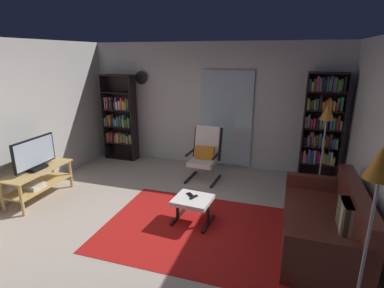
{
  "coord_description": "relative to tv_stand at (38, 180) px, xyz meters",
  "views": [
    {
      "loc": [
        1.55,
        -3.34,
        2.37
      ],
      "look_at": [
        0.16,
        1.02,
        0.99
      ],
      "focal_mm": 28.4,
      "sensor_mm": 36.0,
      "label": 1
    }
  ],
  "objects": [
    {
      "name": "ground_plane",
      "position": [
        2.31,
        -0.32,
        -0.35
      ],
      "size": [
        7.02,
        7.02,
        0.0
      ],
      "primitive_type": "plane",
      "color": "#BCAB9C"
    },
    {
      "name": "wall_back",
      "position": [
        2.31,
        2.58,
        0.95
      ],
      "size": [
        5.6,
        0.06,
        2.6
      ],
      "primitive_type": "cube",
      "color": "silver",
      "rests_on": "ground"
    },
    {
      "name": "glass_door_panel",
      "position": [
        2.65,
        2.51,
        0.7
      ],
      "size": [
        1.1,
        0.01,
        2.0
      ],
      "primitive_type": "cube",
      "color": "silver"
    },
    {
      "name": "area_rug",
      "position": [
        2.8,
        -0.09,
        -0.34
      ],
      "size": [
        2.6,
        1.95,
        0.01
      ],
      "primitive_type": "cube",
      "color": "red",
      "rests_on": "ground"
    },
    {
      "name": "tv_stand",
      "position": [
        0.0,
        0.0,
        0.0
      ],
      "size": [
        0.48,
        1.19,
        0.53
      ],
      "color": "tan",
      "rests_on": "ground"
    },
    {
      "name": "television",
      "position": [
        0.0,
        0.02,
        0.43
      ],
      "size": [
        0.2,
        0.84,
        0.53
      ],
      "color": "black",
      "rests_on": "tv_stand"
    },
    {
      "name": "bookshelf_near_tv",
      "position": [
        0.25,
        2.3,
        0.59
      ],
      "size": [
        0.73,
        0.3,
        1.92
      ],
      "color": "black",
      "rests_on": "ground"
    },
    {
      "name": "bookshelf_near_sofa",
      "position": [
        4.51,
        2.32,
        0.75
      ],
      "size": [
        0.69,
        0.3,
        2.05
      ],
      "color": "black",
      "rests_on": "ground"
    },
    {
      "name": "leather_sofa",
      "position": [
        4.46,
        0.06,
        -0.05
      ],
      "size": [
        0.9,
        1.83,
        0.81
      ],
      "color": "#5D281E",
      "rests_on": "ground"
    },
    {
      "name": "lounge_armchair",
      "position": [
        2.42,
        1.7,
        0.19
      ],
      "size": [
        0.6,
        0.68,
        1.02
      ],
      "color": "black",
      "rests_on": "ground"
    },
    {
      "name": "ottoman",
      "position": [
        2.69,
        0.08,
        -0.03
      ],
      "size": [
        0.56,
        0.52,
        0.38
      ],
      "color": "white",
      "rests_on": "ground"
    },
    {
      "name": "tv_remote",
      "position": [
        2.7,
        0.1,
        0.04
      ],
      "size": [
        0.1,
        0.15,
        0.02
      ],
      "primitive_type": "cube",
      "rotation": [
        0.0,
        0.0,
        -0.43
      ],
      "color": "black",
      "rests_on": "ottoman"
    },
    {
      "name": "cell_phone",
      "position": [
        2.62,
        0.16,
        0.04
      ],
      "size": [
        0.15,
        0.15,
        0.01
      ],
      "primitive_type": "cube",
      "rotation": [
        0.0,
        0.0,
        0.77
      ],
      "color": "black",
      "rests_on": "ottoman"
    },
    {
      "name": "floor_lamp_by_sofa",
      "position": [
        4.51,
        -1.42,
        1.16
      ],
      "size": [
        0.22,
        0.22,
        1.8
      ],
      "color": "#A5A5AD",
      "rests_on": "ground"
    },
    {
      "name": "floor_lamp_by_shelf",
      "position": [
        4.47,
        1.5,
        1.0
      ],
      "size": [
        0.22,
        0.22,
        1.62
      ],
      "color": "#A5A5AD",
      "rests_on": "ground"
    },
    {
      "name": "wall_clock",
      "position": [
        0.73,
        2.5,
        1.5
      ],
      "size": [
        0.29,
        0.03,
        0.29
      ],
      "color": "silver"
    }
  ]
}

